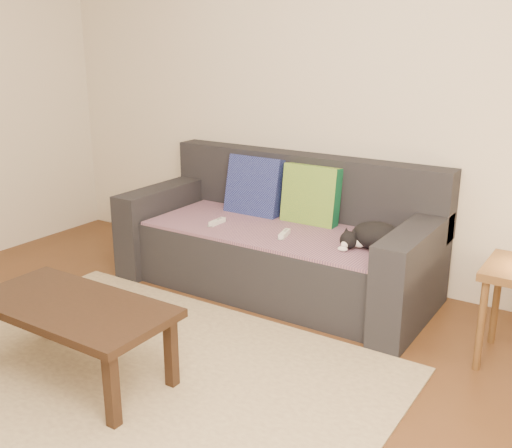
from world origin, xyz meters
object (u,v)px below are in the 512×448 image
at_px(sofa, 280,243).
at_px(cat, 375,236).
at_px(coffee_table, 73,313).
at_px(wii_remote_a, 217,222).
at_px(wii_remote_b, 284,234).

relative_size(sofa, cat, 5.59).
bearing_deg(coffee_table, cat, 56.56).
xyz_separation_m(wii_remote_a, wii_remote_b, (0.51, 0.02, 0.00)).
distance_m(sofa, coffee_table, 1.59).
height_order(sofa, wii_remote_b, sofa).
xyz_separation_m(wii_remote_b, coffee_table, (-0.39, -1.37, -0.10)).
height_order(cat, wii_remote_a, cat).
xyz_separation_m(wii_remote_a, coffee_table, (0.12, -1.35, -0.10)).
relative_size(wii_remote_b, coffee_table, 0.15).
bearing_deg(cat, coffee_table, -122.12).
bearing_deg(wii_remote_b, coffee_table, 151.08).
bearing_deg(wii_remote_b, cat, -94.93).
distance_m(wii_remote_b, coffee_table, 1.43).
bearing_deg(wii_remote_a, cat, -85.07).
bearing_deg(sofa, coffee_table, -98.76).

